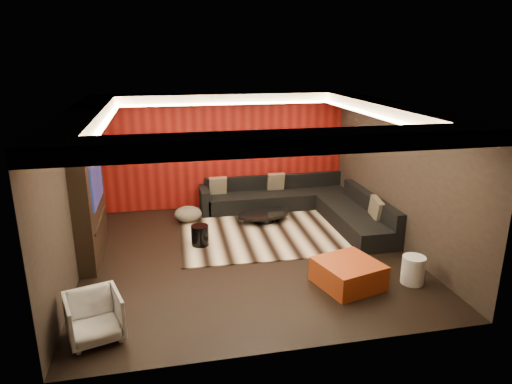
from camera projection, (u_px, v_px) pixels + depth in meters
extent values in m
cube|color=black|center=(247.00, 255.00, 8.74)|extent=(6.00, 6.00, 0.02)
cube|color=silver|center=(246.00, 106.00, 7.90)|extent=(6.00, 6.00, 0.02)
cube|color=black|center=(224.00, 151.00, 11.13)|extent=(6.00, 0.02, 2.80)
cube|color=black|center=(72.00, 194.00, 7.73)|extent=(0.02, 6.00, 2.80)
cube|color=black|center=(398.00, 175.00, 8.91)|extent=(0.02, 6.00, 2.80)
cube|color=#6B0C0A|center=(224.00, 151.00, 11.10)|extent=(5.98, 0.05, 2.78)
cube|color=silver|center=(224.00, 98.00, 10.46)|extent=(6.00, 0.60, 0.22)
cube|color=silver|center=(288.00, 142.00, 5.41)|extent=(6.00, 0.60, 0.22)
cube|color=silver|center=(83.00, 118.00, 7.41)|extent=(0.60, 4.80, 0.22)
cube|color=silver|center=(389.00, 109.00, 8.47)|extent=(0.60, 4.80, 0.22)
cube|color=#FFD899|center=(227.00, 104.00, 10.17)|extent=(4.80, 0.08, 0.04)
cube|color=#FFD899|center=(281.00, 144.00, 5.76)|extent=(4.80, 0.08, 0.04)
cube|color=#FFD899|center=(106.00, 123.00, 7.50)|extent=(0.08, 4.80, 0.04)
cube|color=#FFD899|center=(372.00, 115.00, 8.43)|extent=(0.08, 4.80, 0.04)
cube|color=black|center=(89.00, 200.00, 8.41)|extent=(0.30, 2.00, 2.20)
cube|color=black|center=(96.00, 181.00, 8.34)|extent=(0.04, 1.30, 0.80)
cube|color=black|center=(100.00, 219.00, 8.56)|extent=(0.04, 1.60, 0.04)
cube|color=beige|center=(272.00, 230.00, 9.88)|extent=(4.07, 3.09, 0.02)
cylinder|color=black|center=(264.00, 217.00, 10.34)|extent=(1.42, 1.42, 0.21)
cylinder|color=black|center=(200.00, 235.00, 9.05)|extent=(0.43, 0.43, 0.41)
ellipsoid|color=#BAAB90|center=(188.00, 214.00, 10.34)|extent=(0.66, 0.66, 0.34)
cylinder|color=white|center=(413.00, 270.00, 7.59)|extent=(0.49, 0.49, 0.48)
cube|color=#AA4715|center=(348.00, 273.00, 7.53)|extent=(1.15, 1.15, 0.42)
imported|color=silver|center=(94.00, 317.00, 6.10)|extent=(0.86, 0.88, 0.65)
cube|color=black|center=(277.00, 200.00, 11.30)|extent=(3.50, 0.90, 0.40)
cube|color=black|center=(274.00, 181.00, 11.52)|extent=(3.50, 0.20, 0.35)
cube|color=black|center=(355.00, 220.00, 9.92)|extent=(0.90, 2.60, 0.40)
cube|color=black|center=(371.00, 203.00, 9.88)|extent=(0.20, 2.60, 0.35)
cube|color=black|center=(205.00, 200.00, 10.92)|extent=(0.20, 0.90, 0.60)
cube|color=tan|center=(376.00, 208.00, 9.41)|extent=(0.12, 0.50, 0.50)
cube|color=tan|center=(276.00, 181.00, 11.34)|extent=(0.42, 0.20, 0.44)
cube|color=tan|center=(218.00, 186.00, 11.00)|extent=(0.42, 0.20, 0.44)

